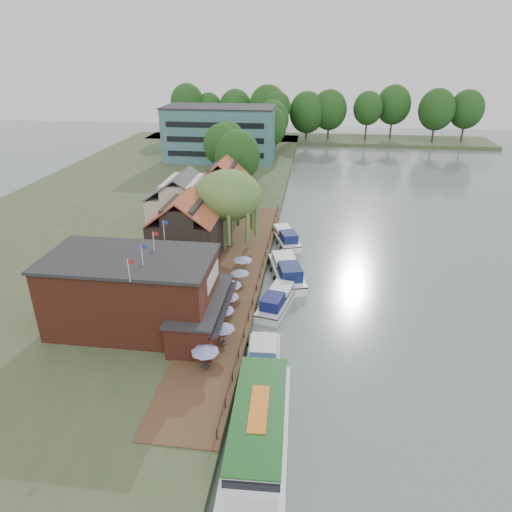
{
  "coord_description": "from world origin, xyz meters",
  "views": [
    {
      "loc": [
        0.33,
        -36.57,
        25.53
      ],
      "look_at": [
        -6.0,
        12.0,
        3.0
      ],
      "focal_mm": 32.0,
      "sensor_mm": 36.0,
      "label": 1
    }
  ],
  "objects_px": {
    "umbrella_1": "(223,335)",
    "umbrella_2": "(222,316)",
    "cruiser_3": "(285,236)",
    "umbrella_0": "(205,358)",
    "cruiser_0": "(263,361)",
    "hotel_block": "(220,133)",
    "swan": "(284,446)",
    "tour_boat": "(258,434)",
    "umbrella_5": "(240,279)",
    "umbrella_6": "(243,265)",
    "willow": "(229,210)",
    "cottage_a": "(185,229)",
    "cruiser_1": "(277,298)",
    "umbrella_3": "(228,303)",
    "umbrella_4": "(231,291)",
    "cruiser_2": "(287,268)",
    "pub": "(153,293)",
    "cottage_c": "(223,186)"
  },
  "relations": [
    {
      "from": "umbrella_2",
      "to": "umbrella_3",
      "type": "bearing_deg",
      "value": 88.94
    },
    {
      "from": "pub",
      "to": "umbrella_4",
      "type": "bearing_deg",
      "value": 41.24
    },
    {
      "from": "pub",
      "to": "umbrella_1",
      "type": "relative_size",
      "value": 8.42
    },
    {
      "from": "hotel_block",
      "to": "umbrella_1",
      "type": "bearing_deg",
      "value": -78.38
    },
    {
      "from": "cottage_a",
      "to": "willow",
      "type": "relative_size",
      "value": 0.82
    },
    {
      "from": "umbrella_1",
      "to": "hotel_block",
      "type": "bearing_deg",
      "value": 101.62
    },
    {
      "from": "hotel_block",
      "to": "swan",
      "type": "bearing_deg",
      "value": -75.66
    },
    {
      "from": "pub",
      "to": "cruiser_2",
      "type": "relative_size",
      "value": 1.87
    },
    {
      "from": "cottage_c",
      "to": "umbrella_0",
      "type": "distance_m",
      "value": 40.51
    },
    {
      "from": "umbrella_1",
      "to": "umbrella_4",
      "type": "distance_m",
      "value": 8.04
    },
    {
      "from": "willow",
      "to": "umbrella_0",
      "type": "distance_m",
      "value": 26.36
    },
    {
      "from": "cruiser_0",
      "to": "umbrella_1",
      "type": "bearing_deg",
      "value": 150.03
    },
    {
      "from": "cottage_a",
      "to": "cruiser_1",
      "type": "distance_m",
      "value": 15.24
    },
    {
      "from": "umbrella_3",
      "to": "cruiser_2",
      "type": "xyz_separation_m",
      "value": [
        5.21,
        10.46,
        -0.97
      ]
    },
    {
      "from": "umbrella_4",
      "to": "umbrella_5",
      "type": "height_order",
      "value": "same"
    },
    {
      "from": "umbrella_2",
      "to": "cruiser_1",
      "type": "distance_m",
      "value": 7.86
    },
    {
      "from": "swan",
      "to": "tour_boat",
      "type": "bearing_deg",
      "value": -162.67
    },
    {
      "from": "umbrella_6",
      "to": "cruiser_2",
      "type": "distance_m",
      "value": 5.44
    },
    {
      "from": "umbrella_2",
      "to": "cruiser_3",
      "type": "bearing_deg",
      "value": 79.79
    },
    {
      "from": "hotel_block",
      "to": "cruiser_1",
      "type": "distance_m",
      "value": 67.32
    },
    {
      "from": "umbrella_0",
      "to": "umbrella_1",
      "type": "distance_m",
      "value": 3.55
    },
    {
      "from": "cruiser_3",
      "to": "umbrella_0",
      "type": "bearing_deg",
      "value": -117.13
    },
    {
      "from": "pub",
      "to": "umbrella_4",
      "type": "distance_m",
      "value": 8.75
    },
    {
      "from": "pub",
      "to": "cruiser_0",
      "type": "height_order",
      "value": "pub"
    },
    {
      "from": "umbrella_0",
      "to": "umbrella_6",
      "type": "distance_m",
      "value": 17.74
    },
    {
      "from": "umbrella_2",
      "to": "umbrella_5",
      "type": "height_order",
      "value": "same"
    },
    {
      "from": "umbrella_0",
      "to": "cruiser_0",
      "type": "relative_size",
      "value": 0.24
    },
    {
      "from": "cruiser_1",
      "to": "cruiser_2",
      "type": "bearing_deg",
      "value": 97.94
    },
    {
      "from": "cruiser_2",
      "to": "cruiser_0",
      "type": "bearing_deg",
      "value": -107.19
    },
    {
      "from": "umbrella_3",
      "to": "umbrella_4",
      "type": "height_order",
      "value": "same"
    },
    {
      "from": "cruiser_0",
      "to": "hotel_block",
      "type": "bearing_deg",
      "value": 100.78
    },
    {
      "from": "umbrella_4",
      "to": "umbrella_6",
      "type": "bearing_deg",
      "value": 87.63
    },
    {
      "from": "cottage_c",
      "to": "umbrella_5",
      "type": "bearing_deg",
      "value": -75.09
    },
    {
      "from": "umbrella_1",
      "to": "umbrella_2",
      "type": "distance_m",
      "value": 3.1
    },
    {
      "from": "umbrella_2",
      "to": "tour_boat",
      "type": "bearing_deg",
      "value": -69.15
    },
    {
      "from": "willow",
      "to": "cruiser_3",
      "type": "distance_m",
      "value": 9.93
    },
    {
      "from": "umbrella_2",
      "to": "hotel_block",
      "type": "bearing_deg",
      "value": 101.55
    },
    {
      "from": "umbrella_4",
      "to": "cruiser_2",
      "type": "relative_size",
      "value": 0.22
    },
    {
      "from": "hotel_block",
      "to": "willow",
      "type": "xyz_separation_m",
      "value": [
        11.5,
        -51.0,
        -0.94
      ]
    },
    {
      "from": "tour_boat",
      "to": "umbrella_0",
      "type": "bearing_deg",
      "value": 124.89
    },
    {
      "from": "hotel_block",
      "to": "umbrella_3",
      "type": "relative_size",
      "value": 10.69
    },
    {
      "from": "umbrella_5",
      "to": "umbrella_3",
      "type": "bearing_deg",
      "value": -94.03
    },
    {
      "from": "pub",
      "to": "hotel_block",
      "type": "height_order",
      "value": "hotel_block"
    },
    {
      "from": "umbrella_2",
      "to": "umbrella_4",
      "type": "height_order",
      "value": "same"
    },
    {
      "from": "umbrella_2",
      "to": "umbrella_6",
      "type": "height_order",
      "value": "same"
    },
    {
      "from": "pub",
      "to": "umbrella_4",
      "type": "xyz_separation_m",
      "value": [
        6.33,
        5.55,
        -2.36
      ]
    },
    {
      "from": "umbrella_4",
      "to": "umbrella_0",
      "type": "bearing_deg",
      "value": -90.25
    },
    {
      "from": "hotel_block",
      "to": "cruiser_3",
      "type": "height_order",
      "value": "hotel_block"
    },
    {
      "from": "umbrella_3",
      "to": "cruiser_3",
      "type": "xyz_separation_m",
      "value": [
        4.27,
        21.45,
        -1.17
      ]
    },
    {
      "from": "umbrella_4",
      "to": "umbrella_5",
      "type": "relative_size",
      "value": 1.0
    }
  ]
}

